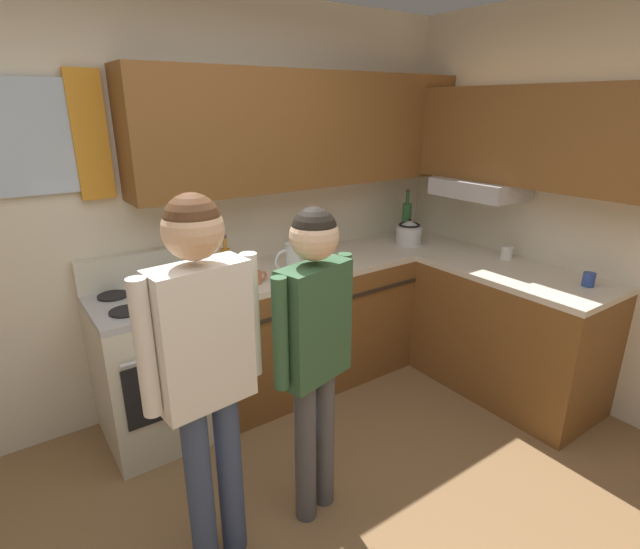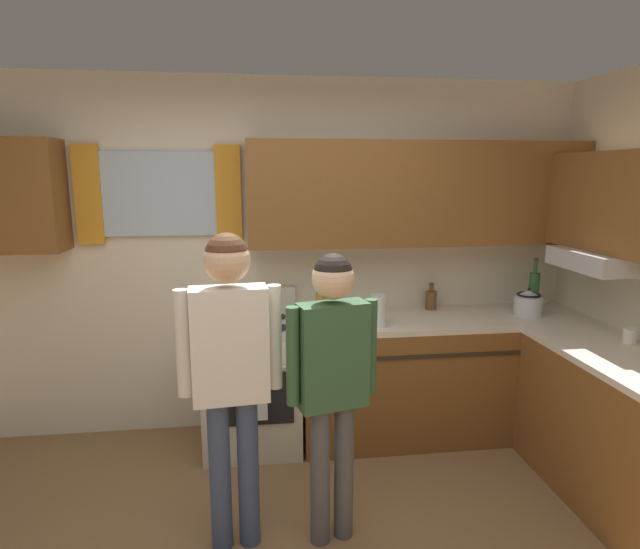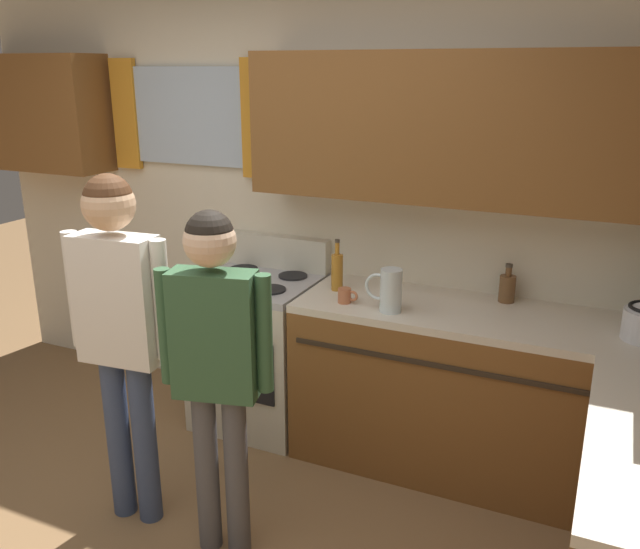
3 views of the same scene
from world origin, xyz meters
The scene contains 9 objects.
back_wall_unit centered at (0.10, 1.82, 1.50)m, with size 4.60×0.42×2.60m.
kitchen_counter_run centered at (1.52, 1.20, 0.45)m, with size 2.10×1.86×0.90m.
stove_oven centered at (-0.15, 1.54, 0.47)m, with size 0.67×0.67×1.10m.
bottle_oil_amber centered at (0.34, 1.57, 1.01)m, with size 0.06×0.06×0.29m.
bottle_squat_brown centered at (1.22, 1.76, 0.98)m, with size 0.08×0.08×0.21m.
cup_terracotta centered at (0.46, 1.39, 0.94)m, with size 0.11×0.07×0.08m.
water_pitcher centered at (0.71, 1.37, 1.01)m, with size 0.19×0.11×0.22m.
adult_left centered at (-0.24, 0.50, 1.04)m, with size 0.51×0.22×1.65m.
adult_in_plaid centered at (0.26, 0.48, 0.98)m, with size 0.47×0.23×1.55m.
Camera 3 is at (1.68, -1.59, 2.07)m, focal length 36.96 mm.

